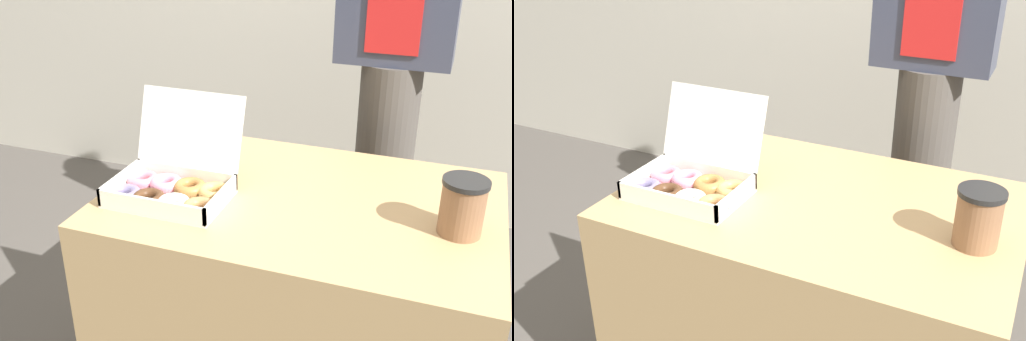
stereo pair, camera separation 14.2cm
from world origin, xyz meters
The scene contains 4 objects.
table centered at (0.00, 0.00, 0.36)m, with size 1.01×0.69×0.72m.
donut_box centered at (-0.32, -0.11, 0.76)m, with size 0.32×0.28×0.24m.
coffee_cup centered at (0.39, -0.04, 0.79)m, with size 0.11×0.11×0.14m.
person_customer centered at (0.12, 0.63, 1.00)m, with size 0.37×0.22×1.76m.
Camera 1 is at (0.36, -1.34, 1.45)m, focal length 42.00 mm.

